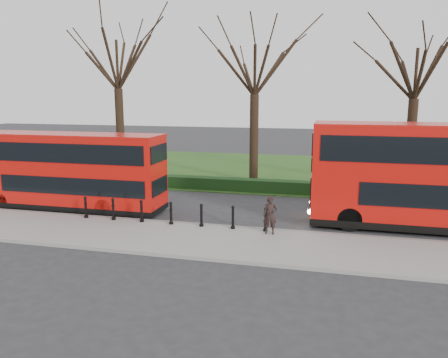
# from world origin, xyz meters

# --- Properties ---
(ground) EXTENTS (120.00, 120.00, 0.00)m
(ground) POSITION_xyz_m (0.00, 0.00, 0.00)
(ground) COLOR #28282B
(ground) RESTS_ON ground
(pavement) EXTENTS (60.00, 4.00, 0.15)m
(pavement) POSITION_xyz_m (0.00, -3.00, 0.07)
(pavement) COLOR gray
(pavement) RESTS_ON ground
(kerb) EXTENTS (60.00, 0.25, 0.16)m
(kerb) POSITION_xyz_m (0.00, -1.00, 0.07)
(kerb) COLOR slate
(kerb) RESTS_ON ground
(grass_verge) EXTENTS (60.00, 18.00, 0.06)m
(grass_verge) POSITION_xyz_m (0.00, 15.00, 0.03)
(grass_verge) COLOR #284617
(grass_verge) RESTS_ON ground
(hedge) EXTENTS (60.00, 0.90, 0.80)m
(hedge) POSITION_xyz_m (0.00, 6.80, 0.40)
(hedge) COLOR black
(hedge) RESTS_ON ground
(yellow_line_outer) EXTENTS (60.00, 0.10, 0.01)m
(yellow_line_outer) POSITION_xyz_m (0.00, -0.70, 0.01)
(yellow_line_outer) COLOR yellow
(yellow_line_outer) RESTS_ON ground
(yellow_line_inner) EXTENTS (60.00, 0.10, 0.01)m
(yellow_line_inner) POSITION_xyz_m (0.00, -0.50, 0.01)
(yellow_line_inner) COLOR yellow
(yellow_line_inner) RESTS_ON ground
(tree_left) EXTENTS (7.46, 7.46, 11.66)m
(tree_left) POSITION_xyz_m (-8.00, 10.00, 8.47)
(tree_left) COLOR black
(tree_left) RESTS_ON ground
(tree_mid) EXTENTS (6.99, 6.99, 10.91)m
(tree_mid) POSITION_xyz_m (2.00, 10.00, 7.93)
(tree_mid) COLOR black
(tree_mid) RESTS_ON ground
(tree_right) EXTENTS (6.68, 6.68, 10.43)m
(tree_right) POSITION_xyz_m (12.00, 10.00, 7.58)
(tree_right) COLOR black
(tree_right) RESTS_ON ground
(bollard_row) EXTENTS (8.85, 0.15, 1.00)m
(bollard_row) POSITION_xyz_m (0.20, -1.35, 0.65)
(bollard_row) COLOR black
(bollard_row) RESTS_ON pavement
(bus_lead) EXTENTS (10.08, 2.32, 4.01)m
(bus_lead) POSITION_xyz_m (-6.10, 0.45, 2.02)
(bus_lead) COLOR #BB0F0A
(bus_lead) RESTS_ON ground
(pedestrian) EXTENTS (0.62, 0.44, 1.63)m
(pedestrian) POSITION_xyz_m (4.79, -1.68, 0.97)
(pedestrian) COLOR black
(pedestrian) RESTS_ON pavement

